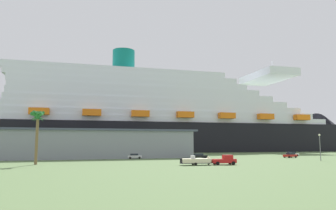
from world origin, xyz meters
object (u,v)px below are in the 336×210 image
object	(u,v)px
pickup_truck	(225,160)
palm_tree	(38,122)
parked_car_silver_sedan	(134,156)
small_boat_on_trailer	(199,161)
street_lamp	(320,143)
parked_car_black_coupe	(199,156)
cruise_ship	(173,121)
parked_car_white_van	(292,154)
parked_car_red_hatchback	(290,155)

from	to	relation	value
pickup_truck	palm_tree	xyz separation A→B (m)	(-40.61, 14.15, 8.72)
parked_car_silver_sedan	pickup_truck	bearing A→B (deg)	-66.13
small_boat_on_trailer	street_lamp	size ratio (longest dim) A/B	1.21
street_lamp	parked_car_black_coupe	distance (m)	34.21
small_boat_on_trailer	parked_car_silver_sedan	world-z (taller)	small_boat_on_trailer
cruise_ship	small_boat_on_trailer	bearing A→B (deg)	-106.13
parked_car_white_van	pickup_truck	bearing A→B (deg)	-146.38
cruise_ship	palm_tree	distance (m)	95.38
small_boat_on_trailer	parked_car_white_van	world-z (taller)	small_boat_on_trailer
cruise_ship	pickup_truck	xyz separation A→B (m)	(-19.25, -88.14, -14.89)
street_lamp	parked_car_white_van	world-z (taller)	street_lamp
pickup_truck	parked_car_white_van	xyz separation A→B (m)	(43.65, 29.03, -0.21)
pickup_truck	parked_car_black_coupe	bearing A→B (deg)	78.28
parked_car_silver_sedan	palm_tree	bearing A→B (deg)	-147.55
street_lamp	parked_car_red_hatchback	bearing A→B (deg)	77.35
parked_car_black_coupe	parked_car_white_van	bearing A→B (deg)	5.76
parked_car_silver_sedan	parked_car_white_van	distance (m)	57.50
small_boat_on_trailer	street_lamp	bearing A→B (deg)	5.37
pickup_truck	parked_car_black_coupe	xyz separation A→B (m)	(5.22, 25.15, -0.21)
pickup_truck	parked_car_silver_sedan	bearing A→B (deg)	113.87
street_lamp	palm_tree	bearing A→B (deg)	172.29
parked_car_red_hatchback	parked_car_silver_sedan	distance (m)	50.64
palm_tree	street_lamp	bearing A→B (deg)	-7.71
pickup_truck	street_lamp	bearing A→B (deg)	7.66
pickup_truck	parked_car_red_hatchback	bearing A→B (deg)	30.06
street_lamp	parked_car_white_van	bearing A→B (deg)	64.87
pickup_truck	parked_car_silver_sedan	distance (m)	34.11
parked_car_red_hatchback	pickup_truck	bearing A→B (deg)	-149.94
pickup_truck	palm_tree	size ratio (longest dim) A/B	0.47
street_lamp	parked_car_black_coupe	xyz separation A→B (m)	(-26.84, 20.84, -3.99)
pickup_truck	parked_car_red_hatchback	xyz separation A→B (m)	(35.73, 20.68, -0.21)
street_lamp	parked_car_silver_sedan	xyz separation A→B (m)	(-45.86, 26.88, -3.99)
palm_tree	parked_car_silver_sedan	bearing A→B (deg)	32.45
parked_car_silver_sedan	parked_car_black_coupe	bearing A→B (deg)	-17.61
cruise_ship	small_boat_on_trailer	world-z (taller)	cruise_ship
small_boat_on_trailer	palm_tree	size ratio (longest dim) A/B	0.71
cruise_ship	pickup_truck	world-z (taller)	cruise_ship
street_lamp	parked_car_red_hatchback	distance (m)	17.24
parked_car_silver_sedan	small_boat_on_trailer	bearing A→B (deg)	-75.68
cruise_ship	street_lamp	size ratio (longest dim) A/B	30.22
street_lamp	parked_car_silver_sedan	distance (m)	53.31
street_lamp	small_boat_on_trailer	bearing A→B (deg)	-174.63
cruise_ship	parked_car_white_van	xyz separation A→B (m)	(24.40, -59.11, -15.10)
cruise_ship	parked_car_red_hatchback	world-z (taller)	cruise_ship
street_lamp	parked_car_red_hatchback	xyz separation A→B (m)	(3.67, 16.36, -3.99)
palm_tree	parked_car_silver_sedan	distance (m)	33.00
cruise_ship	palm_tree	world-z (taller)	cruise_ship
parked_car_red_hatchback	parked_car_silver_sedan	xyz separation A→B (m)	(-49.54, 10.52, -0.00)
small_boat_on_trailer	parked_car_red_hatchback	xyz separation A→B (m)	(41.76, 19.94, -0.12)
palm_tree	parked_car_white_van	size ratio (longest dim) A/B	2.76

